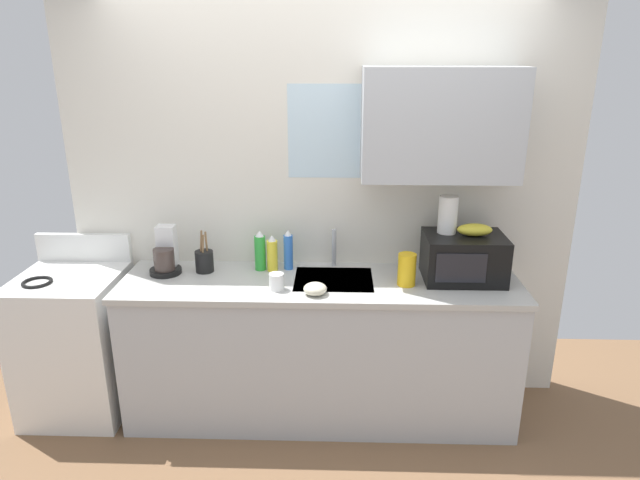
{
  "coord_description": "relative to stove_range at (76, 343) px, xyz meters",
  "views": [
    {
      "loc": [
        0.1,
        -3.03,
        2.17
      ],
      "look_at": [
        0.0,
        0.0,
        1.15
      ],
      "focal_mm": 31.35,
      "sensor_mm": 36.0,
      "label": 1
    }
  ],
  "objects": [
    {
      "name": "utensil_crock",
      "position": [
        0.81,
        0.12,
        0.51
      ],
      "size": [
        0.11,
        0.11,
        0.26
      ],
      "color": "black",
      "rests_on": "counter_unit"
    },
    {
      "name": "coffee_maker",
      "position": [
        0.58,
        0.1,
        0.55
      ],
      "size": [
        0.19,
        0.21,
        0.28
      ],
      "color": "black",
      "rests_on": "counter_unit"
    },
    {
      "name": "mug_white",
      "position": [
        1.28,
        -0.14,
        0.49
      ],
      "size": [
        0.08,
        0.08,
        0.09
      ],
      "primitive_type": "cylinder",
      "color": "white",
      "rests_on": "counter_unit"
    },
    {
      "name": "stove_range",
      "position": [
        0.0,
        0.0,
        0.0
      ],
      "size": [
        0.6,
        0.6,
        1.08
      ],
      "color": "white",
      "rests_on": "ground"
    },
    {
      "name": "sink_faucet",
      "position": [
        1.6,
        0.24,
        0.56
      ],
      "size": [
        0.03,
        0.03,
        0.24
      ],
      "primitive_type": "cylinder",
      "color": "#B2B5BA",
      "rests_on": "counter_unit"
    },
    {
      "name": "kitchen_wall_assembly",
      "position": [
        1.64,
        0.31,
        0.89
      ],
      "size": [
        3.12,
        0.42,
        2.5
      ],
      "color": "silver",
      "rests_on": "ground"
    },
    {
      "name": "dish_soap_bottle_yellow",
      "position": [
        1.22,
        0.15,
        0.55
      ],
      "size": [
        0.07,
        0.07,
        0.23
      ],
      "color": "yellow",
      "rests_on": "counter_unit"
    },
    {
      "name": "counter_unit",
      "position": [
        1.52,
        -0.0,
        0.0
      ],
      "size": [
        2.35,
        0.63,
        0.9
      ],
      "color": "#B2B7BC",
      "rests_on": "ground"
    },
    {
      "name": "microwave",
      "position": [
        2.36,
        0.04,
        0.58
      ],
      "size": [
        0.46,
        0.35,
        0.27
      ],
      "color": "black",
      "rests_on": "counter_unit"
    },
    {
      "name": "cereal_canister",
      "position": [
        2.02,
        -0.05,
        0.54
      ],
      "size": [
        0.1,
        0.1,
        0.19
      ],
      "primitive_type": "cylinder",
      "color": "gold",
      "rests_on": "counter_unit"
    },
    {
      "name": "paper_towel_roll",
      "position": [
        2.26,
        0.1,
        0.82
      ],
      "size": [
        0.11,
        0.11,
        0.22
      ],
      "primitive_type": "cylinder",
      "color": "white",
      "rests_on": "microwave"
    },
    {
      "name": "banana_bunch",
      "position": [
        2.41,
        0.05,
        0.75
      ],
      "size": [
        0.2,
        0.11,
        0.07
      ],
      "primitive_type": "ellipsoid",
      "color": "gold",
      "rests_on": "microwave"
    },
    {
      "name": "dish_soap_bottle_blue",
      "position": [
        1.32,
        0.18,
        0.56
      ],
      "size": [
        0.06,
        0.06,
        0.25
      ],
      "color": "blue",
      "rests_on": "counter_unit"
    },
    {
      "name": "dish_soap_bottle_green",
      "position": [
        1.15,
        0.16,
        0.56
      ],
      "size": [
        0.07,
        0.07,
        0.25
      ],
      "color": "green",
      "rests_on": "counter_unit"
    },
    {
      "name": "small_bowl",
      "position": [
        1.5,
        -0.2,
        0.47
      ],
      "size": [
        0.13,
        0.13,
        0.06
      ],
      "primitive_type": "ellipsoid",
      "color": "beige",
      "rests_on": "counter_unit"
    }
  ]
}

